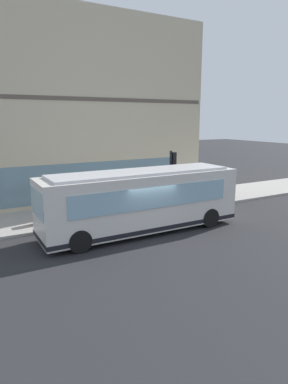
{
  "coord_description": "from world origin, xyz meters",
  "views": [
    {
      "loc": [
        -13.57,
        7.58,
        5.49
      ],
      "look_at": [
        2.68,
        -1.43,
        1.47
      ],
      "focal_mm": 31.5,
      "sensor_mm": 36.0,
      "label": 1
    }
  ],
  "objects_px": {
    "city_bus_nearside": "(141,201)",
    "newspaper_vending_box": "(38,216)",
    "fire_hydrant": "(189,190)",
    "traffic_light_near_corner": "(172,168)",
    "pedestrian_walking_along_curb": "(221,182)",
    "pedestrian_near_building_entrance": "(120,199)"
  },
  "relations": [
    {
      "from": "traffic_light_near_corner",
      "to": "newspaper_vending_box",
      "type": "relative_size",
      "value": 3.9
    },
    {
      "from": "pedestrian_near_building_entrance",
      "to": "pedestrian_walking_along_curb",
      "type": "xyz_separation_m",
      "value": [
        1.2,
        -8.57,
        0.0
      ]
    },
    {
      "from": "fire_hydrant",
      "to": "traffic_light_near_corner",
      "type": "bearing_deg",
      "value": 127.39
    },
    {
      "from": "city_bus_nearside",
      "to": "traffic_light_near_corner",
      "type": "xyz_separation_m",
      "value": [
        2.73,
        -3.63,
        1.04
      ]
    },
    {
      "from": "traffic_light_near_corner",
      "to": "pedestrian_walking_along_curb",
      "type": "bearing_deg",
      "value": -76.09
    },
    {
      "from": "city_bus_nearside",
      "to": "newspaper_vending_box",
      "type": "relative_size",
      "value": 11.17
    },
    {
      "from": "traffic_light_near_corner",
      "to": "fire_hydrant",
      "type": "bearing_deg",
      "value": -52.61
    },
    {
      "from": "fire_hydrant",
      "to": "pedestrian_walking_along_curb",
      "type": "distance_m",
      "value": 2.36
    },
    {
      "from": "pedestrian_near_building_entrance",
      "to": "newspaper_vending_box",
      "type": "relative_size",
      "value": 1.82
    },
    {
      "from": "pedestrian_near_building_entrance",
      "to": "fire_hydrant",
      "type": "bearing_deg",
      "value": -70.78
    },
    {
      "from": "fire_hydrant",
      "to": "newspaper_vending_box",
      "type": "distance_m",
      "value": 11.17
    },
    {
      "from": "city_bus_nearside",
      "to": "newspaper_vending_box",
      "type": "distance_m",
      "value": 5.5
    },
    {
      "from": "city_bus_nearside",
      "to": "traffic_light_near_corner",
      "type": "bearing_deg",
      "value": -53.06
    },
    {
      "from": "newspaper_vending_box",
      "to": "fire_hydrant",
      "type": "bearing_deg",
      "value": -80.62
    },
    {
      "from": "pedestrian_walking_along_curb",
      "to": "traffic_light_near_corner",
      "type": "bearing_deg",
      "value": 103.91
    },
    {
      "from": "city_bus_nearside",
      "to": "pedestrian_near_building_entrance",
      "type": "xyz_separation_m",
      "value": [
        2.79,
        -0.14,
        -0.47
      ]
    },
    {
      "from": "city_bus_nearside",
      "to": "pedestrian_walking_along_curb",
      "type": "distance_m",
      "value": 9.59
    },
    {
      "from": "city_bus_nearside",
      "to": "pedestrian_walking_along_curb",
      "type": "bearing_deg",
      "value": -65.4
    },
    {
      "from": "fire_hydrant",
      "to": "pedestrian_walking_along_curb",
      "type": "xyz_separation_m",
      "value": [
        -1.08,
        -2.02,
        0.58
      ]
    },
    {
      "from": "traffic_light_near_corner",
      "to": "pedestrian_near_building_entrance",
      "type": "xyz_separation_m",
      "value": [
        0.06,
        3.49,
        -1.51
      ]
    },
    {
      "from": "fire_hydrant",
      "to": "pedestrian_near_building_entrance",
      "type": "bearing_deg",
      "value": 109.22
    },
    {
      "from": "newspaper_vending_box",
      "to": "city_bus_nearside",
      "type": "bearing_deg",
      "value": -126.88
    }
  ]
}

